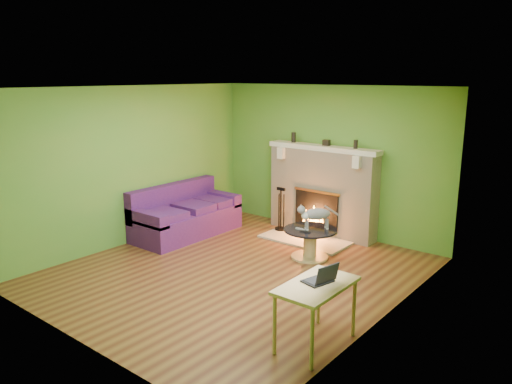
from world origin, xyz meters
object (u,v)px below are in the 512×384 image
at_px(desk, 316,291).
at_px(cat, 317,217).
at_px(sofa, 185,216).
at_px(coffee_table, 310,241).

distance_m(desk, cat, 2.56).
xyz_separation_m(sofa, coffee_table, (2.37, 0.40, -0.07)).
relative_size(sofa, coffee_table, 2.39).
bearing_deg(desk, cat, 121.96).
bearing_deg(sofa, desk, -24.40).
bearing_deg(coffee_table, desk, -55.93).
height_order(coffee_table, desk, desk).
bearing_deg(coffee_table, sofa, -170.51).
bearing_deg(cat, desk, -17.57).
relative_size(sofa, cat, 3.09).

